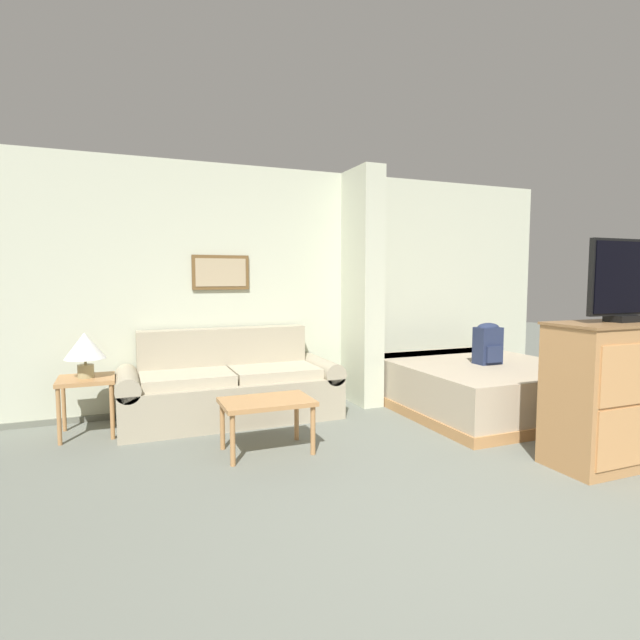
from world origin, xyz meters
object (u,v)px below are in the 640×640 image
at_px(backpack, 488,343).
at_px(tv, 626,281).
at_px(tv_dresser, 620,393).
at_px(couch, 230,387).
at_px(coffee_table, 267,406).
at_px(table_lamp, 85,347).
at_px(bed, 477,385).

bearing_deg(backpack, tv, -92.48).
bearing_deg(tv_dresser, couch, 137.33).
distance_m(coffee_table, tv, 2.90).
bearing_deg(backpack, table_lamp, 169.60).
bearing_deg(couch, tv_dresser, -42.67).
relative_size(couch, tv, 2.95).
bearing_deg(bed, couch, 165.92).
bearing_deg(table_lamp, tv, -30.66).
height_order(couch, coffee_table, couch).
xyz_separation_m(table_lamp, bed, (3.84, -0.59, -0.54)).
height_order(table_lamp, bed, table_lamp).
bearing_deg(couch, backpack, -16.48).
height_order(tv, bed, tv).
relative_size(tv_dresser, bed, 0.57).
bearing_deg(tv_dresser, tv, 90.00).
height_order(table_lamp, tv, tv).
xyz_separation_m(couch, table_lamp, (-1.30, -0.05, 0.48)).
xyz_separation_m(coffee_table, tv, (2.42, -1.23, 1.01)).
bearing_deg(tv, bed, 88.51).
bearing_deg(tv, coffee_table, 153.16).
xyz_separation_m(coffee_table, bed, (2.47, 0.44, -0.12)).
distance_m(table_lamp, backpack, 3.93).
bearing_deg(bed, coffee_table, -169.97).
xyz_separation_m(tv_dresser, tv, (-0.00, 0.00, 0.85)).
relative_size(table_lamp, tv, 0.56).
xyz_separation_m(coffee_table, backpack, (2.49, 0.32, 0.35)).
xyz_separation_m(table_lamp, backpack, (3.86, -0.71, -0.07)).
bearing_deg(coffee_table, tv, -26.84).
distance_m(table_lamp, bed, 3.92).
relative_size(table_lamp, bed, 0.20).
height_order(coffee_table, backpack, backpack).
height_order(tv_dresser, backpack, tv_dresser).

